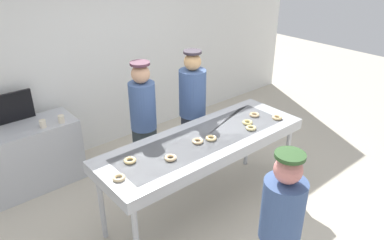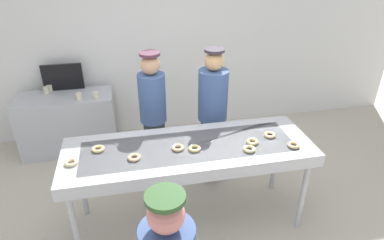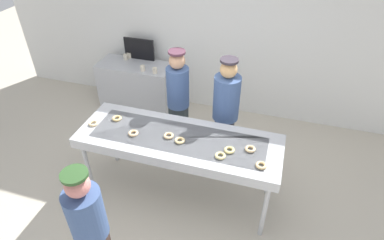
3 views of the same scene
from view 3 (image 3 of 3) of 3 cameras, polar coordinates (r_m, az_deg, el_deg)
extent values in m
plane|color=beige|center=(4.54, -2.08, -12.51)|extent=(16.00, 16.00, 0.00)
cube|color=white|center=(5.46, 5.35, 16.45)|extent=(8.00, 0.12, 3.14)
cube|color=#B7BABF|center=(3.90, -2.36, -3.75)|extent=(2.44, 0.83, 0.13)
cube|color=slate|center=(3.89, -2.37, -3.46)|extent=(2.08, 0.58, 0.08)
cylinder|color=#B7BABF|center=(4.43, -17.66, -8.32)|extent=(0.06, 0.06, 0.84)
cylinder|color=#B7BABF|center=(3.88, 12.56, -15.35)|extent=(0.06, 0.06, 0.84)
cylinder|color=#B7BABF|center=(4.84, -13.59, -3.09)|extent=(0.06, 0.06, 0.84)
cylinder|color=#B7BABF|center=(4.34, 13.60, -8.58)|extent=(0.06, 0.06, 0.84)
torus|color=#F3D28D|center=(3.79, -2.14, -3.60)|extent=(0.15, 0.15, 0.03)
torus|color=#F3CC89|center=(3.56, 12.03, -7.78)|extent=(0.16, 0.16, 0.03)
torus|color=beige|center=(3.73, 10.18, -5.01)|extent=(0.17, 0.17, 0.03)
torus|color=#EFC78F|center=(3.95, -10.25, -2.29)|extent=(0.17, 0.17, 0.03)
torus|color=#ECC48C|center=(3.86, -4.12, -2.76)|extent=(0.17, 0.17, 0.03)
torus|color=beige|center=(4.23, -16.91, -0.58)|extent=(0.14, 0.14, 0.03)
torus|color=#F9D384|center=(4.24, -13.04, 0.29)|extent=(0.16, 0.16, 0.03)
torus|color=#E9D482|center=(3.68, 6.57, -5.25)|extent=(0.15, 0.15, 0.03)
torus|color=#E9D58B|center=(3.60, 4.99, -6.26)|extent=(0.16, 0.16, 0.03)
cube|color=#273035|center=(4.84, -2.28, -1.67)|extent=(0.24, 0.18, 0.88)
cylinder|color=#3F598C|center=(4.43, -2.50, 5.74)|extent=(0.31, 0.31, 0.57)
sphere|color=tan|center=(4.24, -2.64, 10.32)|extent=(0.22, 0.22, 0.22)
cylinder|color=#4F2D3B|center=(4.19, -2.69, 11.83)|extent=(0.23, 0.23, 0.03)
cube|color=#2A2E3B|center=(4.63, 5.51, -3.84)|extent=(0.24, 0.18, 0.87)
cylinder|color=#3F598C|center=(4.20, 6.08, 3.86)|extent=(0.34, 0.34, 0.60)
sphere|color=tan|center=(4.00, 6.45, 8.79)|extent=(0.21, 0.21, 0.21)
cylinder|color=#312A33|center=(3.94, 6.57, 10.36)|extent=(0.22, 0.22, 0.03)
cylinder|color=#3F598C|center=(3.12, -18.08, -15.41)|extent=(0.33, 0.33, 0.53)
sphere|color=#DE847D|center=(2.85, -19.47, -10.73)|extent=(0.21, 0.21, 0.21)
cylinder|color=#2D5127|center=(2.76, -19.97, -9.00)|extent=(0.22, 0.22, 0.03)
cube|color=#B7BABF|center=(5.99, -9.61, 5.90)|extent=(1.30, 0.57, 0.85)
cylinder|color=beige|center=(5.98, -11.56, 10.78)|extent=(0.08, 0.08, 0.10)
cylinder|color=beige|center=(5.44, -6.53, 8.62)|extent=(0.08, 0.08, 0.10)
cylinder|color=beige|center=(5.54, -8.63, 8.97)|extent=(0.08, 0.08, 0.10)
cylinder|color=beige|center=(6.03, -10.95, 11.08)|extent=(0.08, 0.08, 0.10)
cube|color=black|center=(5.90, -9.24, 12.18)|extent=(0.55, 0.04, 0.38)
camera|label=1|loc=(3.41, -68.29, 5.15)|focal=34.25mm
camera|label=2|loc=(1.70, -59.89, -7.37)|focal=31.28mm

